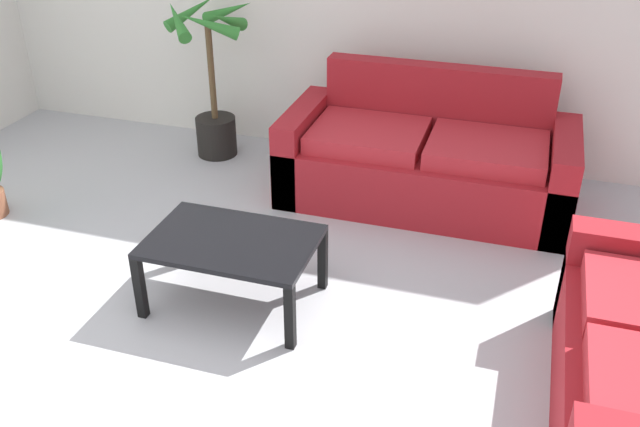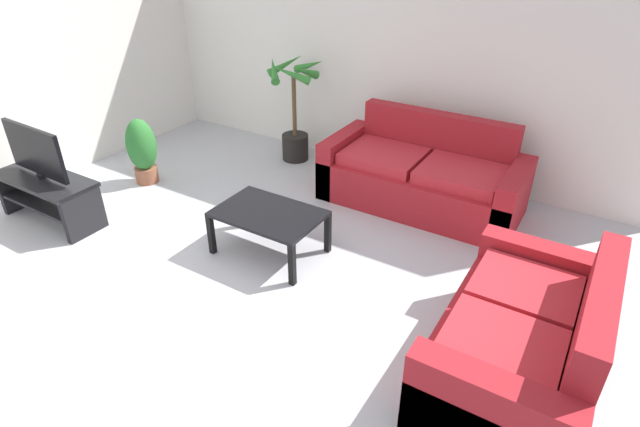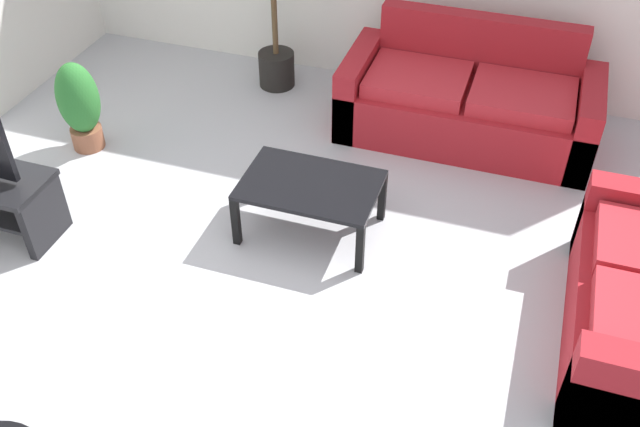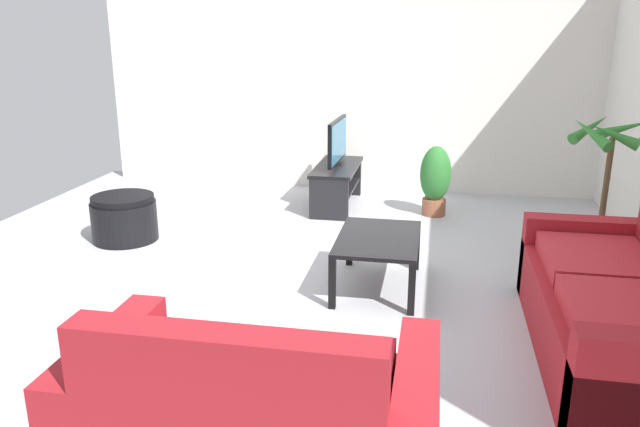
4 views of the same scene
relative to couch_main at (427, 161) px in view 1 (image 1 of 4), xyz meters
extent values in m
plane|color=#B2B2B7|center=(-0.87, -2.28, -0.30)|extent=(6.60, 6.60, 0.00)
cube|color=maroon|center=(0.00, -0.03, -0.09)|extent=(2.01, 0.90, 0.42)
cube|color=maroon|center=(0.00, 0.34, 0.36)|extent=(1.65, 0.16, 0.48)
cube|color=maroon|center=(-0.91, -0.03, 0.01)|extent=(0.18, 0.90, 0.62)
cube|color=maroon|center=(0.91, -0.03, 0.01)|extent=(0.18, 0.90, 0.62)
cube|color=#B8272F|center=(-0.41, -0.08, 0.18)|extent=(0.78, 0.66, 0.12)
cube|color=#B8272F|center=(0.41, -0.08, 0.18)|extent=(0.78, 0.66, 0.12)
cube|color=black|center=(-0.81, -1.55, 0.10)|extent=(0.92, 0.61, 0.03)
cube|color=black|center=(-1.25, -1.84, -0.11)|extent=(0.05, 0.05, 0.39)
cube|color=black|center=(-0.38, -1.84, -0.11)|extent=(0.05, 0.05, 0.39)
cube|color=black|center=(-1.25, -1.27, -0.11)|extent=(0.05, 0.05, 0.39)
cube|color=black|center=(-0.38, -1.27, -0.11)|extent=(0.05, 0.05, 0.39)
cylinder|color=black|center=(-1.77, 0.27, -0.14)|extent=(0.32, 0.32, 0.32)
cylinder|color=brown|center=(-1.77, 0.27, 0.39)|extent=(0.05, 0.05, 0.75)
cone|color=#2F7D2E|center=(-1.58, 0.23, 0.82)|extent=(0.17, 0.41, 0.23)
cone|color=#2F7D2E|center=(-1.70, 0.50, 0.82)|extent=(0.50, 0.23, 0.27)
cone|color=#2F7D2E|center=(-1.96, 0.39, 0.82)|extent=(0.33, 0.45, 0.26)
cone|color=#2F7D2E|center=(-1.94, 0.12, 0.82)|extent=(0.37, 0.41, 0.26)
cone|color=#2F7D2E|center=(-1.66, 0.07, 0.82)|extent=(0.44, 0.31, 0.25)
camera|label=1|loc=(0.61, -4.47, 2.10)|focal=38.81mm
camera|label=2|loc=(1.56, -4.55, 2.33)|focal=28.44mm
camera|label=3|loc=(0.44, -5.08, 3.01)|focal=39.79mm
camera|label=4|loc=(3.67, -1.16, 1.66)|focal=34.89mm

